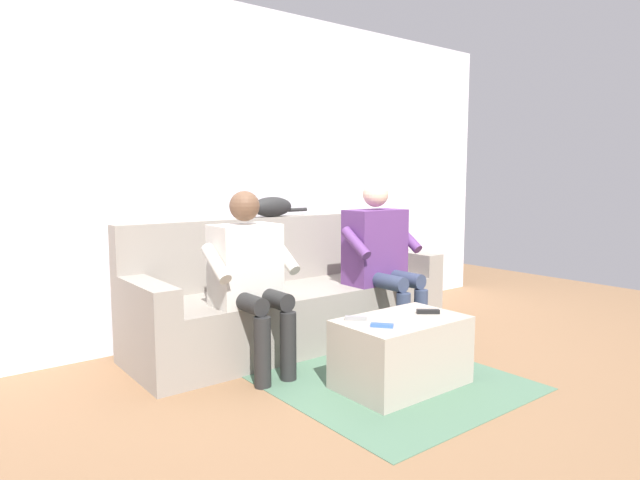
# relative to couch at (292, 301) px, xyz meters

# --- Properties ---
(ground_plane) EXTENTS (8.00, 8.00, 0.00)m
(ground_plane) POSITION_rel_couch_xyz_m (0.00, 0.72, -0.30)
(ground_plane) COLOR #846042
(back_wall) EXTENTS (5.32, 0.06, 2.52)m
(back_wall) POSITION_rel_couch_xyz_m (0.00, -0.50, 0.96)
(back_wall) COLOR silver
(back_wall) RESTS_ON ground
(couch) EXTENTS (2.41, 0.75, 0.91)m
(couch) POSITION_rel_couch_xyz_m (0.00, 0.00, 0.00)
(couch) COLOR gray
(couch) RESTS_ON ground
(coffee_table) EXTENTS (0.74, 0.47, 0.40)m
(coffee_table) POSITION_rel_couch_xyz_m (0.00, 1.11, -0.10)
(coffee_table) COLOR #A89E8E
(coffee_table) RESTS_ON ground
(person_left_seated) EXTENTS (0.61, 0.56, 1.18)m
(person_left_seated) POSITION_rel_couch_xyz_m (-0.56, 0.36, 0.36)
(person_left_seated) COLOR #5B3370
(person_left_seated) RESTS_ON ground
(person_right_seated) EXTENTS (0.56, 0.52, 1.13)m
(person_right_seated) POSITION_rel_couch_xyz_m (0.56, 0.35, 0.33)
(person_right_seated) COLOR beige
(person_right_seated) RESTS_ON ground
(cat_on_backrest) EXTENTS (0.59, 0.14, 0.17)m
(cat_on_backrest) POSITION_rel_couch_xyz_m (0.04, -0.26, 0.69)
(cat_on_backrest) COLOR black
(cat_on_backrest) RESTS_ON couch
(remote_blue) EXTENTS (0.11, 0.12, 0.02)m
(remote_blue) POSITION_rel_couch_xyz_m (0.22, 1.17, 0.11)
(remote_blue) COLOR #3860B7
(remote_blue) RESTS_ON coffee_table
(remote_gray) EXTENTS (0.11, 0.11, 0.02)m
(remote_gray) POSITION_rel_couch_xyz_m (0.24, 0.98, 0.11)
(remote_gray) COLOR gray
(remote_gray) RESTS_ON coffee_table
(remote_black) EXTENTS (0.13, 0.11, 0.03)m
(remote_black) POSITION_rel_couch_xyz_m (-0.21, 1.13, 0.12)
(remote_black) COLOR black
(remote_black) RESTS_ON coffee_table
(floor_rug) EXTENTS (1.34, 1.47, 0.01)m
(floor_rug) POSITION_rel_couch_xyz_m (0.00, 0.98, -0.30)
(floor_rug) COLOR #4C7056
(floor_rug) RESTS_ON ground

